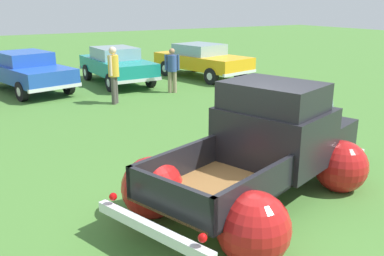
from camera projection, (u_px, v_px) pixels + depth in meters
ground_plane at (250, 201)px, 6.99m from camera, size 80.00×80.00×0.00m
vintage_pickup_truck at (265, 152)px, 7.05m from camera, size 4.99×3.80×1.96m
show_car_1 at (27, 70)px, 15.31m from camera, size 2.81×4.75×1.43m
show_car_2 at (117, 64)px, 16.79m from camera, size 1.86×4.29×1.43m
show_car_3 at (202, 59)px, 18.13m from camera, size 2.82×4.70×1.43m
spectator_0 at (172, 68)px, 15.04m from camera, size 0.51×0.46×1.59m
spectator_1 at (114, 71)px, 13.35m from camera, size 0.48×0.48×1.82m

